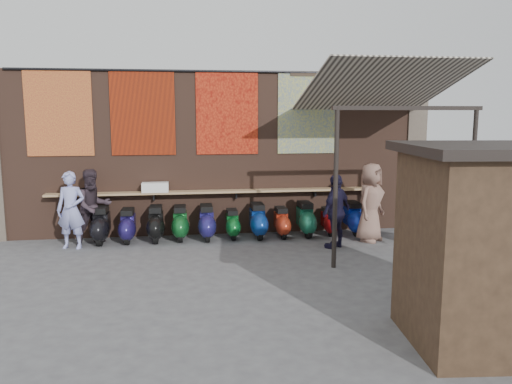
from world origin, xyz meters
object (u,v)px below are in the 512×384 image
scooter_stool_6 (258,221)px  scooter_stool_9 (329,221)px  diner_left (71,210)px  scooter_stool_2 (156,224)px  shelf_box (155,187)px  scooter_stool_3 (180,223)px  scooter_stool_8 (306,219)px  shopper_grey (459,212)px  scooter_stool_0 (101,225)px  diner_right (93,207)px  scooter_stool_1 (128,226)px  scooter_stool_7 (282,222)px  shopper_navy (336,211)px  scooter_stool_5 (232,224)px  scooter_stool_10 (353,218)px  market_stall (504,251)px  shopper_tan (371,202)px  scooter_stool_4 (207,223)px

scooter_stool_6 → scooter_stool_9: 1.79m
scooter_stool_9 → diner_left: size_ratio=0.41×
scooter_stool_2 → scooter_stool_9: 4.22m
shelf_box → scooter_stool_3: (0.57, -0.25, -0.84)m
scooter_stool_8 → scooter_stool_9: 0.60m
shelf_box → shopper_grey: bearing=-21.5°
scooter_stool_0 → scooter_stool_6: bearing=-0.3°
scooter_stool_6 → diner_right: 3.86m
scooter_stool_1 → scooter_stool_7: (3.65, -0.03, -0.03)m
shopper_navy → shopper_grey: 2.54m
shopper_grey → scooter_stool_5: bearing=-30.3°
scooter_stool_5 → scooter_stool_8: 1.81m
scooter_stool_0 → scooter_stool_8: scooter_stool_0 is taller
scooter_stool_7 → diner_right: (-4.41, 0.03, 0.50)m
scooter_stool_0 → shopper_grey: size_ratio=0.47×
scooter_stool_10 → market_stall: bearing=-91.3°
scooter_stool_6 → scooter_stool_3: bearing=178.0°
scooter_stool_5 → shopper_grey: 5.08m
scooter_stool_0 → shopper_navy: size_ratio=0.53×
shelf_box → shopper_navy: bearing=-20.2°
scooter_stool_1 → shopper_tan: shopper_tan is taller
scooter_stool_0 → scooter_stool_7: scooter_stool_0 is taller
scooter_stool_4 → scooter_stool_7: 1.82m
scooter_stool_7 → shopper_tan: shopper_tan is taller
scooter_stool_6 → scooter_stool_4: bearing=-179.8°
diner_left → shopper_navy: (5.83, -0.80, -0.03)m
scooter_stool_9 → scooter_stool_4: bearing=-179.1°
scooter_stool_2 → scooter_stool_8: size_ratio=0.99×
shopper_grey → scooter_stool_0: bearing=-20.4°
scooter_stool_3 → shopper_grey: shopper_grey is taller
scooter_stool_1 → scooter_stool_2: scooter_stool_2 is taller
scooter_stool_5 → shopper_navy: shopper_navy is taller
scooter_stool_4 → scooter_stool_5: bearing=3.9°
scooter_stool_7 → scooter_stool_2: bearing=179.3°
scooter_stool_4 → shopper_grey: shopper_grey is taller
scooter_stool_10 → diner_right: bearing=-180.0°
scooter_stool_6 → diner_left: bearing=-175.0°
shopper_navy → market_stall: market_stall is taller
shopper_navy → shopper_tan: (0.98, 0.48, 0.09)m
scooter_stool_7 → shopper_grey: shopper_grey is taller
scooter_stool_2 → shopper_tan: shopper_tan is taller
scooter_stool_2 → scooter_stool_9: bearing=0.3°
scooter_stool_2 → scooter_stool_4: scooter_stool_2 is taller
scooter_stool_0 → scooter_stool_1: 0.61m
scooter_stool_1 → scooter_stool_5: size_ratio=1.12×
scooter_stool_6 → diner_right: bearing=179.7°
scooter_stool_9 → diner_right: bearing=-179.7°
scooter_stool_5 → scooter_stool_10: bearing=-0.3°
scooter_stool_7 → scooter_stool_10: size_ratio=0.89×
scooter_stool_4 → scooter_stool_7: (1.82, -0.01, -0.05)m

